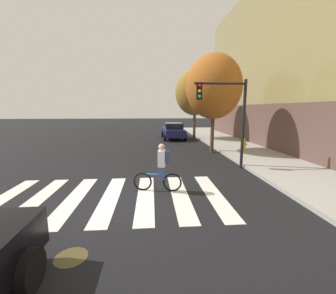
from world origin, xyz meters
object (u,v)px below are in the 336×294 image
traffic_light_near (227,109)px  fire_hydrant (244,144)px  cyclist (161,168)px  street_tree_mid (195,92)px  sedan_mid (173,131)px  manhole_cover (71,257)px  street_tree_near (214,87)px

traffic_light_near → fire_hydrant: 5.32m
cyclist → traffic_light_near: traffic_light_near is taller
street_tree_mid → cyclist: bearing=-105.8°
sedan_mid → fire_hydrant: bearing=-59.6°
traffic_light_near → manhole_cover: bearing=-129.6°
fire_hydrant → traffic_light_near: bearing=-123.7°
fire_hydrant → street_tree_mid: (-2.17, 6.28, 3.79)m
sedan_mid → manhole_cover: bearing=-102.2°
manhole_cover → fire_hydrant: (7.78, 10.17, 0.53)m
manhole_cover → fire_hydrant: fire_hydrant is taller
street_tree_mid → sedan_mid: bearing=161.1°
sedan_mid → street_tree_mid: (1.91, -0.65, 3.53)m
sedan_mid → fire_hydrant: 8.05m
manhole_cover → cyclist: bearing=60.7°
manhole_cover → cyclist: size_ratio=0.38×
traffic_light_near → street_tree_mid: (0.49, 10.26, 1.46)m
sedan_mid → street_tree_near: bearing=-75.2°
cyclist → street_tree_mid: street_tree_mid is taller
sedan_mid → street_tree_mid: 4.07m
traffic_light_near → street_tree_near: size_ratio=0.67×
sedan_mid → fire_hydrant: size_ratio=5.72×
cyclist → street_tree_mid: 14.01m
cyclist → fire_hydrant: 8.97m
fire_hydrant → street_tree_near: street_tree_near is taller
sedan_mid → traffic_light_near: 11.20m
manhole_cover → fire_hydrant: size_ratio=0.82×
fire_hydrant → street_tree_mid: 7.65m
manhole_cover → street_tree_mid: bearing=71.2°
manhole_cover → street_tree_near: (5.56, 10.09, 4.22)m
sedan_mid → cyclist: 13.82m
manhole_cover → street_tree_mid: (5.61, 16.45, 4.32)m
manhole_cover → street_tree_mid: 17.91m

